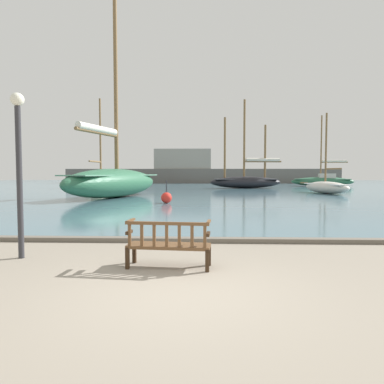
# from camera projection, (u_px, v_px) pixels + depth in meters

# --- Properties ---
(ground_plane) EXTENTS (160.00, 160.00, 0.00)m
(ground_plane) POSITION_uv_depth(u_px,v_px,m) (179.00, 292.00, 5.25)
(ground_plane) COLOR gray
(harbor_water) EXTENTS (100.00, 80.00, 0.08)m
(harbor_water) POSITION_uv_depth(u_px,v_px,m) (201.00, 186.00, 49.15)
(harbor_water) COLOR slate
(harbor_water) RESTS_ON ground
(quay_edge_kerb) EXTENTS (40.00, 0.30, 0.12)m
(quay_edge_kerb) POSITION_uv_depth(u_px,v_px,m) (190.00, 240.00, 9.09)
(quay_edge_kerb) COLOR #675F54
(quay_edge_kerb) RESTS_ON ground
(park_bench) EXTENTS (1.64, 0.67, 0.92)m
(park_bench) POSITION_uv_depth(u_px,v_px,m) (169.00, 244.00, 6.60)
(park_bench) COLOR #322113
(park_bench) RESTS_ON ground
(sailboat_distant_harbor) EXTENTS (2.92, 9.29, 10.85)m
(sailboat_distant_harbor) POSITION_uv_depth(u_px,v_px,m) (100.00, 181.00, 41.91)
(sailboat_distant_harbor) COLOR #2D6647
(sailboat_distant_harbor) RESTS_ON harbor_water
(sailboat_far_port) EXTENTS (8.71, 3.69, 10.34)m
(sailboat_far_port) POSITION_uv_depth(u_px,v_px,m) (246.00, 180.00, 40.30)
(sailboat_far_port) COLOR black
(sailboat_far_port) RESTS_ON harbor_water
(sailboat_mid_starboard) EXTENTS (3.12, 6.76, 6.95)m
(sailboat_mid_starboard) POSITION_uv_depth(u_px,v_px,m) (326.00, 187.00, 29.67)
(sailboat_mid_starboard) COLOR silver
(sailboat_mid_starboard) RESTS_ON harbor_water
(sailboat_nearest_port) EXTENTS (6.11, 11.57, 14.47)m
(sailboat_nearest_port) POSITION_uv_depth(u_px,v_px,m) (115.00, 181.00, 24.94)
(sailboat_nearest_port) COLOR #2D6647
(sailboat_nearest_port) RESTS_ON harbor_water
(sailboat_outer_starboard) EXTENTS (8.38, 3.04, 9.56)m
(sailboat_outer_starboard) POSITION_uv_depth(u_px,v_px,m) (323.00, 180.00, 46.52)
(sailboat_outer_starboard) COLOR #2D6647
(sailboat_outer_starboard) RESTS_ON harbor_water
(lamp_post) EXTENTS (0.28, 0.28, 3.53)m
(lamp_post) POSITION_uv_depth(u_px,v_px,m) (19.00, 156.00, 7.27)
(lamp_post) COLOR #2D2D33
(lamp_post) RESTS_ON ground
(channel_buoy) EXTENTS (0.64, 0.64, 1.34)m
(channel_buoy) POSITION_uv_depth(u_px,v_px,m) (166.00, 198.00, 20.02)
(channel_buoy) COLOR red
(channel_buoy) RESTS_ON harbor_water
(far_breakwater) EXTENTS (48.33, 2.40, 6.15)m
(far_breakwater) POSITION_uv_depth(u_px,v_px,m) (198.00, 173.00, 60.94)
(far_breakwater) COLOR #66605B
(far_breakwater) RESTS_ON ground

